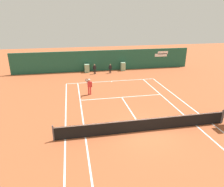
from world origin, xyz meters
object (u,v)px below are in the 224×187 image
Objects in this scene: player_on_baseline at (89,85)px; ball_kid_left_post at (110,68)px; ball_kid_right_post at (95,68)px; tennis_ball_near_service_line at (134,119)px.

player_on_baseline reaches higher than ball_kid_left_post.
player_on_baseline is 7.70m from ball_kid_right_post.
ball_kid_left_post is at bearing 87.07° from tennis_ball_near_service_line.
ball_kid_left_post reaches higher than tennis_ball_near_service_line.
ball_kid_left_post is 2.12m from ball_kid_right_post.
tennis_ball_near_service_line is at bearing 120.24° from player_on_baseline.
ball_kid_right_post reaches higher than ball_kid_left_post.
ball_kid_right_post is 13.62m from tennis_ball_near_service_line.
player_on_baseline is at bearing 115.47° from tennis_ball_near_service_line.
tennis_ball_near_service_line is (-0.69, -13.52, -0.69)m from ball_kid_left_post.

